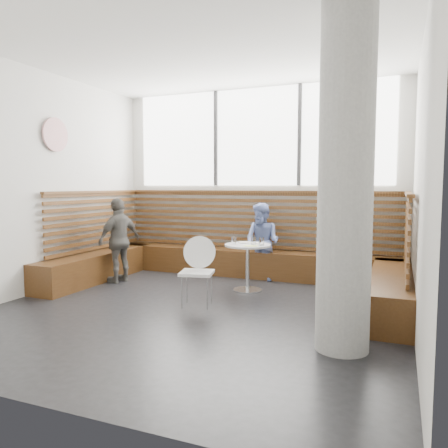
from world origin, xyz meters
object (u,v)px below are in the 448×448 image
at_px(concrete_column, 346,180).
at_px(child_back, 262,242).
at_px(cafe_chair, 199,265).
at_px(adult_man, 341,236).
at_px(cafe_table, 248,258).
at_px(child_left, 119,240).

height_order(concrete_column, child_back, concrete_column).
distance_m(cafe_chair, adult_man, 1.89).
distance_m(cafe_table, adult_man, 1.42).
bearing_deg(cafe_chair, child_left, 143.20).
relative_size(concrete_column, cafe_chair, 3.61).
distance_m(cafe_table, child_back, 0.76).
bearing_deg(child_back, cafe_table, -72.78).
height_order(concrete_column, adult_man, concrete_column).
bearing_deg(adult_man, cafe_chair, 126.13).
bearing_deg(child_left, concrete_column, 80.35).
distance_m(concrete_column, child_left, 4.14).
xyz_separation_m(cafe_table, adult_man, (1.35, -0.18, 0.40)).
relative_size(concrete_column, adult_man, 1.79).
height_order(cafe_chair, adult_man, adult_man).
bearing_deg(cafe_table, child_left, -174.76).
xyz_separation_m(cafe_table, child_left, (-2.10, -0.19, 0.18)).
relative_size(cafe_table, child_back, 0.55).
relative_size(cafe_chair, child_back, 0.70).
relative_size(adult_man, child_back, 1.42).
bearing_deg(adult_man, concrete_column, -160.82).
xyz_separation_m(concrete_column, child_left, (-3.68, 1.65, -0.93)).
bearing_deg(child_back, adult_man, -17.80).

